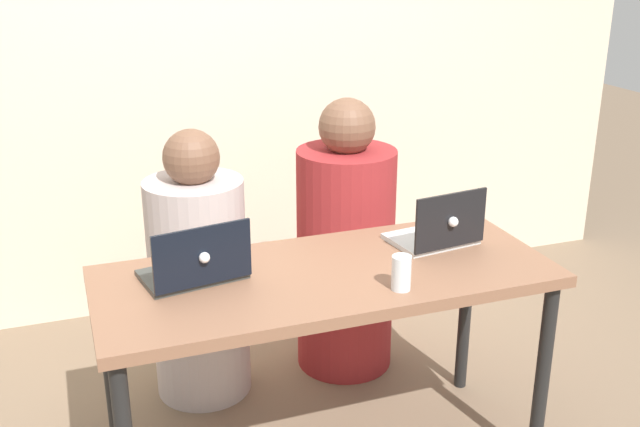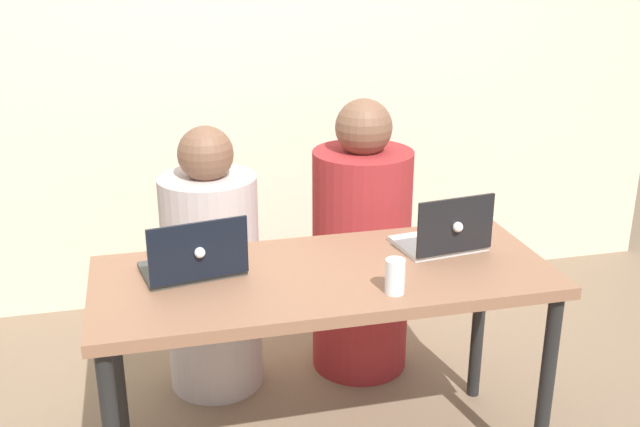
% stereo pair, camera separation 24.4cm
% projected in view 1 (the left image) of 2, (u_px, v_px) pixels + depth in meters
% --- Properties ---
extents(back_wall, '(4.50, 0.10, 2.31)m').
position_uv_depth(back_wall, '(220.00, 75.00, 3.62)').
color(back_wall, beige).
rests_on(back_wall, ground).
extents(desk, '(1.50, 0.62, 0.75)m').
position_uv_depth(desk, '(326.00, 293.00, 2.48)').
color(desk, brown).
rests_on(desk, ground).
extents(person_on_left, '(0.43, 0.43, 1.11)m').
position_uv_depth(person_on_left, '(199.00, 280.00, 2.98)').
color(person_on_left, '#BBACA9').
rests_on(person_on_left, ground).
extents(person_on_right, '(0.46, 0.46, 1.18)m').
position_uv_depth(person_on_right, '(345.00, 252.00, 3.17)').
color(person_on_right, maroon).
rests_on(person_on_right, ground).
extents(laptop_back_right, '(0.31, 0.27, 0.21)m').
position_uv_depth(laptop_back_right, '(437.00, 232.00, 2.64)').
color(laptop_back_right, silver).
rests_on(laptop_back_right, desk).
extents(laptop_back_left, '(0.35, 0.27, 0.21)m').
position_uv_depth(laptop_back_left, '(196.00, 268.00, 2.36)').
color(laptop_back_left, '#373A36').
rests_on(laptop_back_left, desk).
extents(water_glass_right, '(0.06, 0.06, 0.11)m').
position_uv_depth(water_glass_right, '(401.00, 275.00, 2.31)').
color(water_glass_right, white).
rests_on(water_glass_right, desk).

